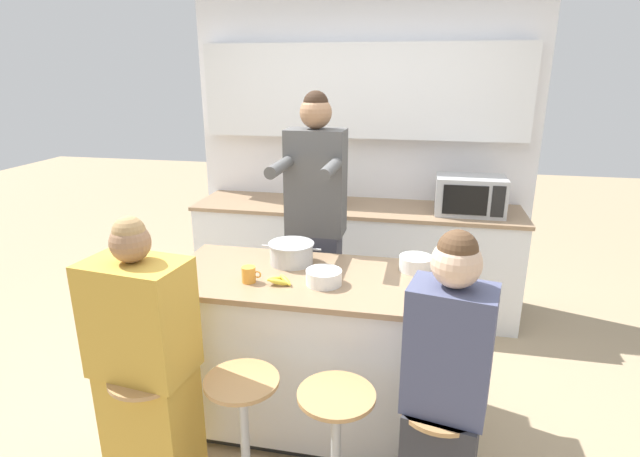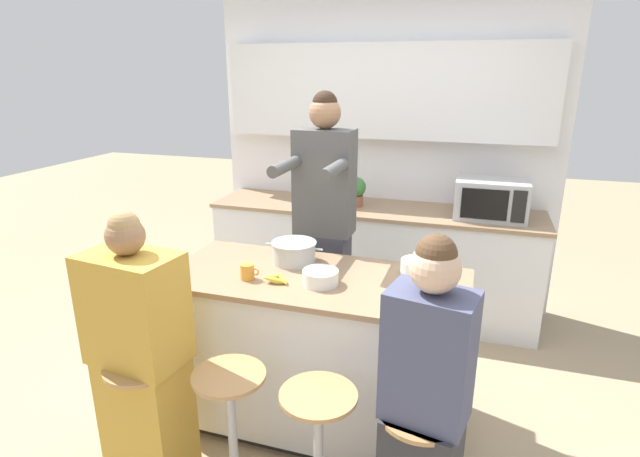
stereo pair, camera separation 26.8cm
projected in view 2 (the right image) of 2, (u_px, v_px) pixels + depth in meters
The scene contains 17 objects.
ground_plane at pixel (316, 420), 2.98m from camera, with size 16.00×16.00×0.00m, color tan.
wall_back at pixel (384, 126), 4.18m from camera, with size 2.89×0.22×2.70m.
back_counter at pixel (372, 259), 4.24m from camera, with size 2.69×0.63×0.91m.
kitchen_island at pixel (316, 351), 2.83m from camera, with size 1.63×0.73×0.93m.
bar_stool_leftmost at pixel (148, 423), 2.45m from camera, with size 0.38×0.38×0.67m.
bar_stool_center_left at pixel (233, 434), 2.37m from camera, with size 0.38×0.38×0.67m.
bar_stool_center_right at pixel (318, 456), 2.23m from camera, with size 0.38×0.38×0.67m.
person_cooking at pixel (324, 238), 3.24m from camera, with size 0.37×0.59×1.88m.
person_wrapped_blanket at pixel (141, 361), 2.39m from camera, with size 0.48×0.34×1.41m.
person_seated_near at pixel (424, 415), 2.00m from camera, with size 0.36×0.32×1.44m.
cooking_pot at pixel (294, 252), 2.87m from camera, with size 0.35×0.26×0.12m.
fruit_bowl at pixel (418, 267), 2.71m from camera, with size 0.18×0.18×0.08m.
mixing_bowl_steel at pixel (320, 277), 2.59m from camera, with size 0.19×0.19×0.08m.
coffee_cup_near at pixel (248, 272), 2.65m from camera, with size 0.11×0.07×0.09m.
banana_bunch at pixel (277, 279), 2.61m from camera, with size 0.15×0.11×0.05m.
microwave at pixel (491, 200), 3.75m from camera, with size 0.53×0.33×0.30m.
potted_plant at pixel (356, 190), 4.10m from camera, with size 0.17×0.17×0.24m.
Camera 2 is at (0.77, -2.36, 2.00)m, focal length 28.00 mm.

